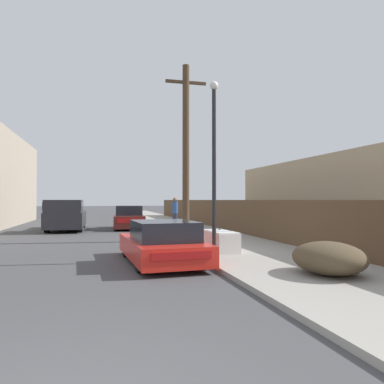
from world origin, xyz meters
The scene contains 11 objects.
sidewalk_curb centered at (5.30, 23.50, 0.06)m, with size 4.20×63.00×0.12m, color #9E998E.
discarded_fridge centered at (4.16, 8.48, 0.45)m, with size 0.81×1.81×0.68m.
parked_sports_car_red centered at (2.07, 7.33, 0.55)m, with size 2.10×4.47×1.20m.
car_parked_mid centered at (2.10, 20.07, 0.66)m, with size 1.96×4.35×1.43m.
pickup_truck centered at (-1.52, 19.55, 0.90)m, with size 2.05×5.48×1.78m.
utility_pole centered at (4.00, 12.66, 4.01)m, with size 1.80×0.30×7.54m.
street_lamp centered at (3.63, 7.39, 3.09)m, with size 0.26×0.26×5.17m.
brush_pile centered at (5.32, 4.25, 0.48)m, with size 1.50×1.86×0.73m.
wooden_fence centered at (7.25, 18.74, 0.95)m, with size 0.08×37.16×1.66m, color brown.
building_right_house centered at (12.76, 13.15, 1.88)m, with size 6.00×13.89×3.75m, color tan.
pedestrian centered at (4.69, 18.51, 1.06)m, with size 0.34×0.34×1.81m.
Camera 1 is at (0.36, -3.12, 1.78)m, focal length 35.00 mm.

